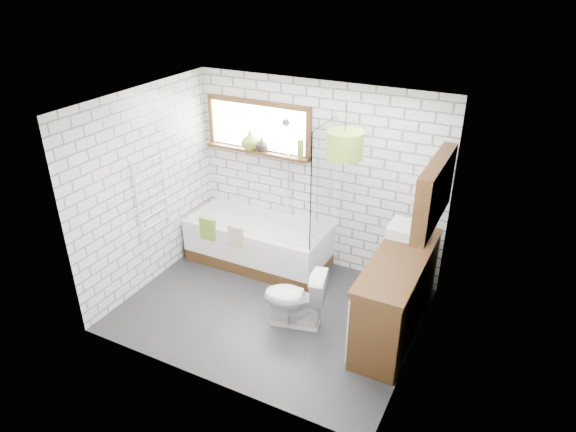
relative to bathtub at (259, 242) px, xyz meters
The scene contains 22 objects.
floor 1.15m from the bathtub, 52.91° to the right, with size 3.40×2.60×0.01m, color #232326.
ceiling 2.46m from the bathtub, 52.91° to the right, with size 3.40×2.60×0.01m, color white.
wall_back 1.23m from the bathtub, 32.47° to the left, with size 3.40×0.01×2.50m, color white.
wall_front 2.47m from the bathtub, 73.05° to the right, with size 3.40×0.01×2.50m, color white.
wall_left 1.66m from the bathtub, 139.70° to the right, with size 0.01×2.60×2.50m, color white.
wall_right 2.70m from the bathtub, 20.39° to the right, with size 0.01×2.60×2.50m, color white.
window 1.55m from the bathtub, 115.88° to the left, with size 1.52×0.16×0.68m, color #351F0E.
towel_radiator 1.60m from the bathtub, 138.44° to the right, with size 0.06×0.52×1.00m, color white.
mirror_cabinet 2.67m from the bathtub, ahead, with size 0.16×1.20×0.70m, color #351F0E.
shower_riser 1.14m from the bathtub, 54.91° to the left, with size 0.02×0.02×1.30m, color silver.
bathtub is the anchor object (origin of this frame).
shower_screen 1.41m from the bathtub, ahead, with size 0.02×0.72×1.50m, color white.
towel_green 0.73m from the bathtub, 141.33° to the right, with size 0.23×0.06×0.31m, color olive.
towel_beige 0.52m from the bathtub, 102.09° to the right, with size 0.21×0.05×0.27m, color tan.
vanity 2.18m from the bathtub, 15.52° to the right, with size 0.55×1.70×0.97m, color #351F0E.
basin 2.16m from the bathtub, ahead, with size 0.44×0.39×0.13m, color white.
tap 2.34m from the bathtub, ahead, with size 0.03×0.03×0.17m, color silver.
toilet 1.43m from the bathtub, 43.60° to the right, with size 0.70×0.40×0.72m, color white.
vase_olive 1.38m from the bathtub, 129.46° to the left, with size 0.25×0.25×0.26m, color olive.
vase_dark 1.32m from the bathtub, 108.14° to the left, with size 0.18×0.18×0.18m, color black.
bottle 1.41m from the bathtub, 37.60° to the left, with size 0.08×0.08×0.24m, color olive.
pendant 2.33m from the bathtub, 21.66° to the right, with size 0.38×0.38×0.28m, color olive.
Camera 1 is at (2.46, -4.37, 3.82)m, focal length 32.00 mm.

